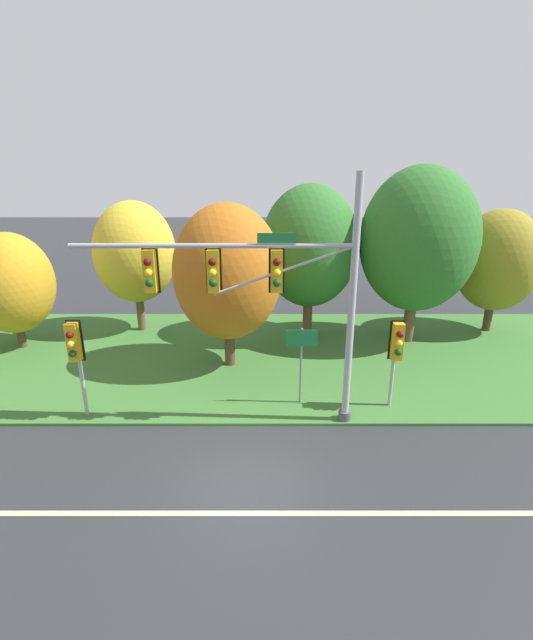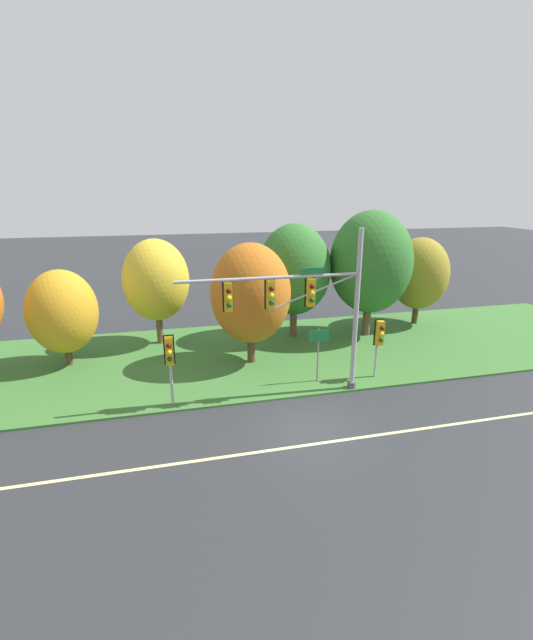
{
  "view_description": "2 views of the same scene",
  "coord_description": "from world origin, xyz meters",
  "px_view_note": "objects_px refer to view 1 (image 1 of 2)",
  "views": [
    {
      "loc": [
        0.55,
        -9.26,
        7.43
      ],
      "look_at": [
        0.53,
        4.04,
        3.03
      ],
      "focal_mm": 24.0,
      "sensor_mm": 36.0,
      "label": 1
    },
    {
      "loc": [
        -5.33,
        -14.44,
        9.23
      ],
      "look_at": [
        -0.86,
        3.96,
        3.42
      ],
      "focal_mm": 24.0,
      "sensor_mm": 36.0,
      "label": 2
    }
  ],
  "objects_px": {
    "traffic_signal_mast": "(268,286)",
    "tree_tall_centre": "(310,247)",
    "pedestrian_signal_near_kerb": "(397,346)",
    "tree_furthest_back": "(499,261)",
    "route_sign_post": "(302,352)",
    "tree_mid_verge": "(229,273)",
    "tree_behind_signpost": "(136,253)",
    "tree_left_of_mast": "(12,283)",
    "pedestrian_signal_further_along": "(76,348)",
    "tree_right_far": "(419,240)"
  },
  "relations": [
    {
      "from": "pedestrian_signal_near_kerb",
      "to": "tree_behind_signpost",
      "type": "relative_size",
      "value": 0.48
    },
    {
      "from": "traffic_signal_mast",
      "to": "tree_tall_centre",
      "type": "relative_size",
      "value": 1.15
    },
    {
      "from": "traffic_signal_mast",
      "to": "pedestrian_signal_near_kerb",
      "type": "bearing_deg",
      "value": 10.14
    },
    {
      "from": "pedestrian_signal_further_along",
      "to": "tree_behind_signpost",
      "type": "bearing_deg",
      "value": 93.23
    },
    {
      "from": "tree_mid_verge",
      "to": "tree_furthest_back",
      "type": "bearing_deg",
      "value": 18.34
    },
    {
      "from": "tree_tall_centre",
      "to": "tree_right_far",
      "type": "xyz_separation_m",
      "value": [
        4.72,
        -0.87,
        0.42
      ]
    },
    {
      "from": "tree_behind_signpost",
      "to": "tree_mid_verge",
      "type": "xyz_separation_m",
      "value": [
        4.86,
        -4.31,
        -0.08
      ]
    },
    {
      "from": "pedestrian_signal_near_kerb",
      "to": "tree_furthest_back",
      "type": "bearing_deg",
      "value": 47.99
    },
    {
      "from": "pedestrian_signal_near_kerb",
      "to": "tree_behind_signpost",
      "type": "height_order",
      "value": "tree_behind_signpost"
    },
    {
      "from": "tree_left_of_mast",
      "to": "tree_mid_verge",
      "type": "relative_size",
      "value": 0.8
    },
    {
      "from": "pedestrian_signal_near_kerb",
      "to": "tree_tall_centre",
      "type": "bearing_deg",
      "value": 106.77
    },
    {
      "from": "tree_mid_verge",
      "to": "tree_tall_centre",
      "type": "distance_m",
      "value": 5.08
    },
    {
      "from": "pedestrian_signal_further_along",
      "to": "tree_right_far",
      "type": "height_order",
      "value": "tree_right_far"
    },
    {
      "from": "pedestrian_signal_near_kerb",
      "to": "tree_furthest_back",
      "type": "relative_size",
      "value": 0.51
    },
    {
      "from": "tree_behind_signpost",
      "to": "tree_mid_verge",
      "type": "relative_size",
      "value": 0.98
    },
    {
      "from": "pedestrian_signal_near_kerb",
      "to": "tree_tall_centre",
      "type": "height_order",
      "value": "tree_tall_centre"
    },
    {
      "from": "tree_left_of_mast",
      "to": "traffic_signal_mast",
      "type": "bearing_deg",
      "value": -29.16
    },
    {
      "from": "route_sign_post",
      "to": "tree_furthest_back",
      "type": "xyz_separation_m",
      "value": [
        10.06,
        7.46,
        1.69
      ]
    },
    {
      "from": "pedestrian_signal_near_kerb",
      "to": "route_sign_post",
      "type": "xyz_separation_m",
      "value": [
        -3.03,
        0.35,
        -0.35
      ]
    },
    {
      "from": "traffic_signal_mast",
      "to": "pedestrian_signal_further_along",
      "type": "distance_m",
      "value": 6.25
    },
    {
      "from": "pedestrian_signal_further_along",
      "to": "tree_left_of_mast",
      "type": "xyz_separation_m",
      "value": [
        -5.31,
        6.08,
        0.59
      ]
    },
    {
      "from": "route_sign_post",
      "to": "tree_mid_verge",
      "type": "bearing_deg",
      "value": 129.45
    },
    {
      "from": "tree_furthest_back",
      "to": "tree_mid_verge",
      "type": "bearing_deg",
      "value": -161.66
    },
    {
      "from": "tree_tall_centre",
      "to": "tree_furthest_back",
      "type": "height_order",
      "value": "tree_tall_centre"
    },
    {
      "from": "tree_behind_signpost",
      "to": "tree_mid_verge",
      "type": "height_order",
      "value": "tree_mid_verge"
    },
    {
      "from": "traffic_signal_mast",
      "to": "tree_tall_centre",
      "type": "height_order",
      "value": "traffic_signal_mast"
    },
    {
      "from": "pedestrian_signal_further_along",
      "to": "tree_right_far",
      "type": "relative_size",
      "value": 0.41
    },
    {
      "from": "tree_mid_verge",
      "to": "traffic_signal_mast",
      "type": "bearing_deg",
      "value": -70.56
    },
    {
      "from": "pedestrian_signal_further_along",
      "to": "tree_left_of_mast",
      "type": "height_order",
      "value": "tree_left_of_mast"
    },
    {
      "from": "tree_behind_signpost",
      "to": "tree_right_far",
      "type": "distance_m",
      "value": 13.22
    },
    {
      "from": "pedestrian_signal_further_along",
      "to": "tree_mid_verge",
      "type": "relative_size",
      "value": 0.5
    },
    {
      "from": "tree_mid_verge",
      "to": "tree_right_far",
      "type": "height_order",
      "value": "tree_right_far"
    },
    {
      "from": "traffic_signal_mast",
      "to": "pedestrian_signal_further_along",
      "type": "relative_size",
      "value": 2.53
    },
    {
      "from": "traffic_signal_mast",
      "to": "pedestrian_signal_near_kerb",
      "type": "relative_size",
      "value": 2.69
    },
    {
      "from": "pedestrian_signal_near_kerb",
      "to": "tree_left_of_mast",
      "type": "height_order",
      "value": "tree_left_of_mast"
    },
    {
      "from": "tree_behind_signpost",
      "to": "tree_right_far",
      "type": "bearing_deg",
      "value": -6.72
    },
    {
      "from": "route_sign_post",
      "to": "tree_tall_centre",
      "type": "xyz_separation_m",
      "value": [
        0.85,
        6.87,
        2.45
      ]
    },
    {
      "from": "traffic_signal_mast",
      "to": "pedestrian_signal_near_kerb",
      "type": "xyz_separation_m",
      "value": [
        4.17,
        0.75,
        -2.18
      ]
    },
    {
      "from": "tree_behind_signpost",
      "to": "route_sign_post",
      "type": "bearing_deg",
      "value": -45.07
    },
    {
      "from": "traffic_signal_mast",
      "to": "pedestrian_signal_further_along",
      "type": "height_order",
      "value": "traffic_signal_mast"
    },
    {
      "from": "pedestrian_signal_near_kerb",
      "to": "tree_tall_centre",
      "type": "relative_size",
      "value": 0.43
    },
    {
      "from": "pedestrian_signal_further_along",
      "to": "route_sign_post",
      "type": "distance_m",
      "value": 7.13
    },
    {
      "from": "route_sign_post",
      "to": "tree_left_of_mast",
      "type": "bearing_deg",
      "value": 157.3
    },
    {
      "from": "pedestrian_signal_further_along",
      "to": "tree_mid_verge",
      "type": "xyz_separation_m",
      "value": [
        4.38,
        4.16,
        1.47
      ]
    },
    {
      "from": "route_sign_post",
      "to": "tree_furthest_back",
      "type": "height_order",
      "value": "tree_furthest_back"
    },
    {
      "from": "tree_furthest_back",
      "to": "tree_tall_centre",
      "type": "bearing_deg",
      "value": -176.33
    },
    {
      "from": "route_sign_post",
      "to": "tree_behind_signpost",
      "type": "xyz_separation_m",
      "value": [
        -7.53,
        7.55,
        2.07
      ]
    },
    {
      "from": "route_sign_post",
      "to": "tree_behind_signpost",
      "type": "distance_m",
      "value": 10.86
    },
    {
      "from": "pedestrian_signal_further_along",
      "to": "route_sign_post",
      "type": "xyz_separation_m",
      "value": [
        7.05,
        0.92,
        -0.51
      ]
    },
    {
      "from": "pedestrian_signal_further_along",
      "to": "route_sign_post",
      "type": "height_order",
      "value": "pedestrian_signal_further_along"
    }
  ]
}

